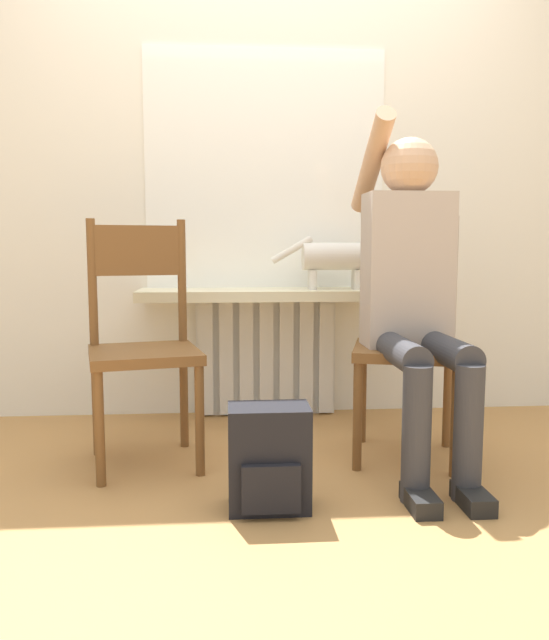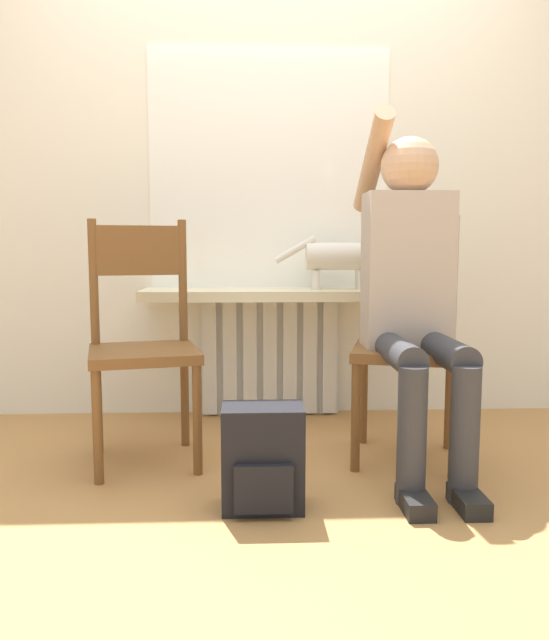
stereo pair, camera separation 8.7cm
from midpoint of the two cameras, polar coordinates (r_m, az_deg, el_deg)
The scene contains 10 objects.
ground_plane at distance 2.21m, azimuth 0.01°, elevation -16.38°, with size 12.00×12.00×0.00m, color #B27F47.
wall_with_window at distance 3.30m, azimuth -1.69°, elevation 15.07°, with size 7.00×0.06×2.70m.
radiator at distance 3.24m, azimuth -1.56°, elevation -3.33°, with size 0.72×0.08×0.61m.
windowsill at distance 3.07m, azimuth -1.47°, elevation 2.35°, with size 1.26×0.34×0.05m.
window_glass at distance 3.25m, azimuth -1.66°, elevation 13.58°, with size 1.21×0.01×1.20m.
chair_left at distance 2.56m, azimuth -12.92°, elevation -1.84°, with size 0.50×0.50×0.98m.
chair_right at distance 2.62m, azimuth 11.04°, elevation -1.58°, with size 0.51×0.51×0.98m.
person at distance 2.48m, azimuth 11.62°, elevation 3.39°, with size 0.36×1.01×1.40m.
cat at distance 3.09m, azimuth 4.85°, elevation 5.70°, with size 0.54×0.13×0.26m.
backpack at distance 2.11m, azimuth -1.72°, elevation -12.59°, with size 0.27×0.20×0.35m.
Camera 1 is at (-0.20, -2.03, 0.87)m, focal length 35.00 mm.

